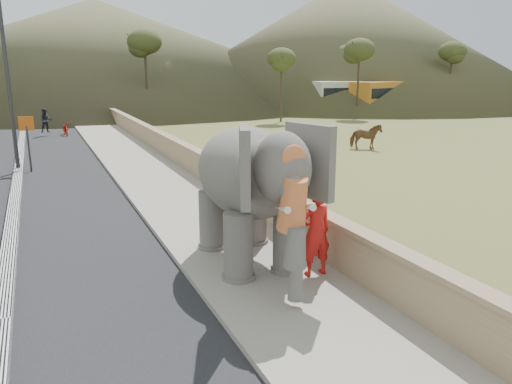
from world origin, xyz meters
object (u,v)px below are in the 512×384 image
Objects in this scene: elephant_and_man at (248,192)px; lamppost at (13,55)px; cow at (366,137)px; motorcyclist at (58,125)px.

lamppost is at bearing 109.32° from elephant_and_man.
cow is at bearing -2.29° from lamppost.
lamppost is at bearing 112.54° from cow.
cow is 19.92m from motorcyclist.
lamppost reaches higher than elephant_and_man.
lamppost is 4.17× the size of motorcyclist.
elephant_and_man is 2.32× the size of motorcyclist.
motorcyclist is (-2.83, 25.60, -1.02)m from elephant_and_man.
motorcyclist is at bearing 96.30° from elephant_and_man.
lamppost is 14.58m from elephant_and_man.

